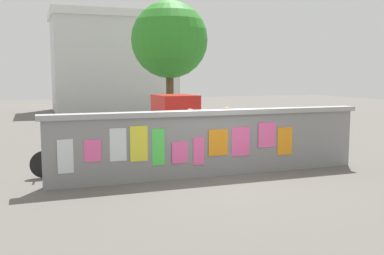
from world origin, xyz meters
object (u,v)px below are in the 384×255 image
motorcycle (263,137)px  person_walking (190,133)px  bicycle_far (66,162)px  person_bystander (226,130)px  bicycle_near (225,131)px  auto_rickshaw_truck (146,125)px  tree_roadside (170,40)px

motorcycle → person_walking: bearing=-149.0°
bicycle_far → person_bystander: person_bystander is taller
person_walking → person_bystander: 1.18m
motorcycle → bicycle_near: bearing=93.7°
motorcycle → person_walking: size_ratio=1.17×
bicycle_far → person_bystander: (4.29, -0.04, 0.62)m
auto_rickshaw_truck → motorcycle: size_ratio=1.92×
auto_rickshaw_truck → tree_roadside: tree_roadside is taller
auto_rickshaw_truck → person_walking: (0.47, -2.83, 0.09)m
auto_rickshaw_truck → bicycle_far: size_ratio=2.14×
auto_rickshaw_truck → tree_roadside: bearing=67.3°
auto_rickshaw_truck → tree_roadside: 8.72m
person_walking → person_bystander: size_ratio=1.00×
bicycle_far → person_walking: 3.21m
bicycle_far → tree_roadside: (5.77, 10.00, 3.83)m
motorcycle → person_bystander: bearing=-140.6°
auto_rickshaw_truck → bicycle_near: (3.55, 1.76, -0.54)m
bicycle_far → tree_roadside: size_ratio=0.28×
bicycle_near → motorcycle: bearing=-86.3°
auto_rickshaw_truck → bicycle_near: bearing=26.4°
bicycle_near → bicycle_far: bearing=-145.2°
motorcycle → bicycle_near: size_ratio=1.12×
bicycle_near → person_walking: bearing=-123.8°
person_walking → bicycle_near: bearing=56.2°
motorcycle → person_bystander: person_bystander is taller
auto_rickshaw_truck → person_bystander: 3.06m
tree_roadside → bicycle_far: bearing=-120.0°
bicycle_near → tree_roadside: (-0.44, 5.69, 3.83)m
motorcycle → person_bystander: 2.75m
motorcycle → tree_roadside: 9.14m
motorcycle → bicycle_near: (-0.17, 2.64, -0.10)m
motorcycle → person_walking: 3.82m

